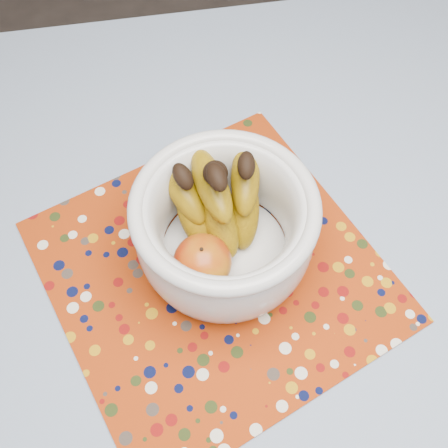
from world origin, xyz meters
name	(u,v)px	position (x,y,z in m)	size (l,w,h in m)	color
table	(288,331)	(0.00, 0.00, 0.67)	(1.20, 1.20, 0.75)	brown
tablecloth	(294,312)	(0.00, 0.00, 0.76)	(1.32, 1.32, 0.01)	slate
placemat	(214,271)	(-0.10, 0.08, 0.76)	(0.45, 0.45, 0.00)	#8C2A07
fruit_bowl	(222,222)	(-0.08, 0.11, 0.85)	(0.25, 0.25, 0.19)	silver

